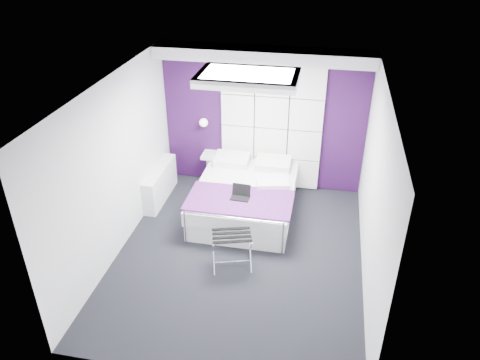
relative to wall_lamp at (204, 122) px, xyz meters
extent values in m
plane|color=black|center=(1.05, -2.06, -1.22)|extent=(4.40, 4.40, 0.00)
plane|color=white|center=(1.05, -2.06, 1.38)|extent=(4.40, 4.40, 0.00)
plane|color=silver|center=(1.05, 0.14, 0.08)|extent=(3.60, 0.00, 3.60)
plane|color=silver|center=(-0.75, -2.06, 0.08)|extent=(0.00, 4.40, 4.40)
plane|color=silver|center=(2.85, -2.06, 0.08)|extent=(0.00, 4.40, 4.40)
cube|color=#2D0D39|center=(1.05, 0.13, 0.08)|extent=(3.58, 0.02, 2.58)
cube|color=white|center=(1.05, -0.11, 1.28)|extent=(3.58, 0.50, 0.20)
sphere|color=white|center=(0.00, 0.00, 0.00)|extent=(0.15, 0.15, 0.15)
cube|color=white|center=(-0.64, -0.76, -0.92)|extent=(0.22, 1.20, 0.60)
cube|color=white|center=(0.93, -0.93, -1.07)|extent=(1.56, 1.95, 0.29)
cube|color=silver|center=(0.93, -0.93, -0.81)|extent=(1.60, 1.99, 0.24)
cube|color=#4B154D|center=(0.93, -1.42, -0.67)|extent=(1.66, 0.88, 0.03)
cube|color=white|center=(0.20, -0.04, -0.63)|extent=(0.48, 0.38, 0.05)
cube|color=black|center=(0.99, -2.31, -0.69)|extent=(0.55, 0.40, 0.01)
cube|color=black|center=(0.93, -1.38, -0.65)|extent=(0.29, 0.20, 0.02)
cube|color=black|center=(0.93, -1.28, -0.54)|extent=(0.29, 0.01, 0.19)
camera|label=1|loc=(2.13, -7.50, 3.24)|focal=35.00mm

